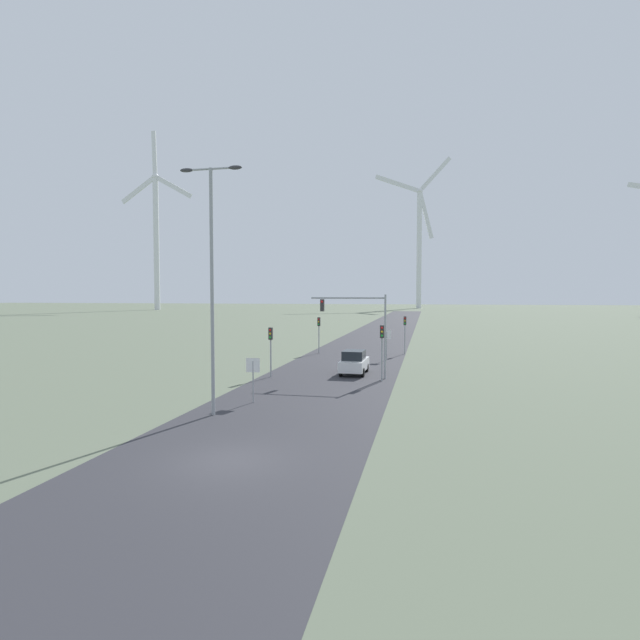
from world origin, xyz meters
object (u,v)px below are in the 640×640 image
Objects in this scene: streetlamp at (212,265)px; car_approaching at (354,362)px; wind_turbine_left at (419,237)px; traffic_light_post_near_left at (271,341)px; traffic_light_post_near_right at (382,340)px; stop_sign_near at (253,371)px; traffic_light_post_mid_left at (319,327)px; traffic_light_post_mid_right at (405,326)px; stop_sign_far at (387,339)px; wind_turbine_far_left at (156,230)px; traffic_light_mast_overhead at (359,317)px.

car_approaching is (5.10, 14.43, -6.64)m from streetlamp.
wind_turbine_left is at bearing 89.49° from car_approaching.
traffic_light_post_near_right is at bearing -0.40° from traffic_light_post_near_left.
car_approaching is (4.12, 11.25, -0.86)m from stop_sign_near.
traffic_light_post_mid_left is 0.06× the size of wind_turbine_left.
stop_sign_far is at bearing -104.97° from traffic_light_post_mid_right.
streetlamp is at bearing -58.95° from wind_turbine_far_left.
streetlamp is at bearing -89.13° from traffic_light_post_mid_left.
stop_sign_far is at bearing -89.96° from wind_turbine_left.
traffic_light_post_mid_right reaches higher than stop_sign_near.
traffic_light_post_mid_right is 168.68m from wind_turbine_far_left.
wind_turbine_far_left is 1.04× the size of wind_turbine_left.
stop_sign_near is 20.67m from stop_sign_far.
car_approaching is 0.06× the size of wind_turbine_far_left.
stop_sign_far is 0.75× the size of traffic_light_post_mid_left.
stop_sign_near is 0.68× the size of traffic_light_post_mid_left.
streetlamp is at bearing -106.71° from stop_sign_far.
traffic_light_post_mid_right is (8.74, 1.31, 0.09)m from traffic_light_post_mid_left.
wind_turbine_left is at bearing 89.66° from traffic_light_mast_overhead.
traffic_light_post_near_right is 2.62m from traffic_light_mast_overhead.
stop_sign_near is at bearing -106.29° from traffic_light_post_mid_right.
wind_turbine_left reaches higher than traffic_light_mast_overhead.
streetlamp is 2.03× the size of traffic_light_mast_overhead.
wind_turbine_far_left is at bearing 121.83° from stop_sign_near.
traffic_light_post_near_right is (8.19, -0.06, 0.20)m from traffic_light_post_near_left.
car_approaching is 0.06× the size of wind_turbine_left.
traffic_light_post_near_left is 0.95× the size of traffic_light_post_mid_right.
stop_sign_far is 8.81m from car_approaching.
wind_turbine_far_left reaches higher than traffic_light_mast_overhead.
traffic_light_post_mid_right is at bearing -89.49° from wind_turbine_left.
traffic_light_post_near_right is (7.47, 11.67, -4.65)m from streetlamp.
traffic_light_post_mid_left is 8.84m from traffic_light_post_mid_right.
car_approaching is at bearing 130.55° from traffic_light_post_near_right.
traffic_light_mast_overhead is 1.48× the size of car_approaching.
stop_sign_near is 0.90× the size of stop_sign_far.
wind_turbine_far_left is (-95.29, 158.29, 24.11)m from streetlamp.
wind_turbine_far_left reaches higher than stop_sign_far.
traffic_light_mast_overhead is 0.09× the size of wind_turbine_far_left.
traffic_light_mast_overhead reaches higher than traffic_light_post_near_right.
car_approaching is at bearing -103.07° from traffic_light_post_mid_right.
wind_turbine_far_left is at bearing 124.91° from car_approaching.
stop_sign_far is at bearing 73.36° from stop_sign_near.
car_approaching is at bearing 70.52° from streetlamp.
traffic_light_mast_overhead is 3.92m from car_approaching.
stop_sign_near is 0.61× the size of car_approaching.
traffic_light_post_mid_right is 0.63× the size of traffic_light_mast_overhead.
stop_sign_far is 13.62m from traffic_light_post_near_left.
stop_sign_near is 202.59m from wind_turbine_left.
car_approaching is (-1.80, -8.56, -1.06)m from stop_sign_far.
streetlamp is 0.18× the size of wind_turbine_left.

